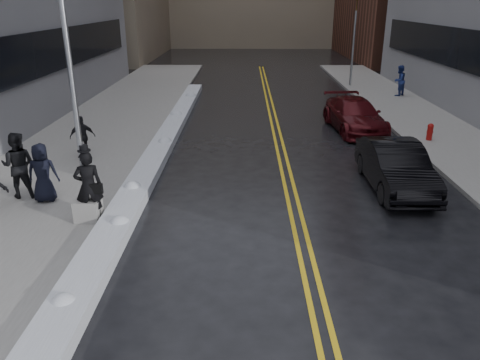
{
  "coord_description": "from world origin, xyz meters",
  "views": [
    {
      "loc": [
        1.0,
        -9.65,
        5.82
      ],
      "look_at": [
        0.88,
        2.07,
        1.3
      ],
      "focal_mm": 35.0,
      "sensor_mm": 36.0,
      "label": 1
    }
  ],
  "objects_px": {
    "pedestrian_east": "(399,81)",
    "car_black": "(396,167)",
    "lamppost": "(79,136)",
    "traffic_signal": "(354,38)",
    "pedestrian_b": "(18,165)",
    "fire_hydrant": "(430,131)",
    "car_maroon": "(355,115)",
    "pedestrian_c": "(43,173)",
    "pedestrian_d": "(83,137)",
    "pedestrian_fedora": "(88,186)"
  },
  "relations": [
    {
      "from": "pedestrian_c",
      "to": "pedestrian_d",
      "type": "relative_size",
      "value": 1.12
    },
    {
      "from": "pedestrian_c",
      "to": "pedestrian_east",
      "type": "relative_size",
      "value": 0.95
    },
    {
      "from": "car_maroon",
      "to": "pedestrian_c",
      "type": "bearing_deg",
      "value": -146.96
    },
    {
      "from": "lamppost",
      "to": "car_black",
      "type": "bearing_deg",
      "value": 16.5
    },
    {
      "from": "pedestrian_fedora",
      "to": "pedestrian_b",
      "type": "relative_size",
      "value": 0.98
    },
    {
      "from": "fire_hydrant",
      "to": "car_black",
      "type": "height_order",
      "value": "car_black"
    },
    {
      "from": "fire_hydrant",
      "to": "pedestrian_d",
      "type": "bearing_deg",
      "value": -170.09
    },
    {
      "from": "pedestrian_east",
      "to": "car_black",
      "type": "relative_size",
      "value": 0.41
    },
    {
      "from": "pedestrian_east",
      "to": "car_black",
      "type": "distance_m",
      "value": 16.08
    },
    {
      "from": "fire_hydrant",
      "to": "pedestrian_b",
      "type": "height_order",
      "value": "pedestrian_b"
    },
    {
      "from": "car_black",
      "to": "car_maroon",
      "type": "distance_m",
      "value": 7.37
    },
    {
      "from": "lamppost",
      "to": "pedestrian_c",
      "type": "distance_m",
      "value": 2.58
    },
    {
      "from": "pedestrian_fedora",
      "to": "traffic_signal",
      "type": "bearing_deg",
      "value": -135.55
    },
    {
      "from": "traffic_signal",
      "to": "car_black",
      "type": "height_order",
      "value": "traffic_signal"
    },
    {
      "from": "fire_hydrant",
      "to": "pedestrian_d",
      "type": "height_order",
      "value": "pedestrian_d"
    },
    {
      "from": "lamppost",
      "to": "pedestrian_east",
      "type": "distance_m",
      "value": 22.91
    },
    {
      "from": "car_black",
      "to": "car_maroon",
      "type": "relative_size",
      "value": 0.91
    },
    {
      "from": "pedestrian_fedora",
      "to": "car_maroon",
      "type": "xyz_separation_m",
      "value": [
        9.39,
        10.14,
        -0.4
      ]
    },
    {
      "from": "fire_hydrant",
      "to": "traffic_signal",
      "type": "height_order",
      "value": "traffic_signal"
    },
    {
      "from": "traffic_signal",
      "to": "pedestrian_b",
      "type": "relative_size",
      "value": 2.96
    },
    {
      "from": "pedestrian_east",
      "to": "car_maroon",
      "type": "height_order",
      "value": "pedestrian_east"
    },
    {
      "from": "car_black",
      "to": "lamppost",
      "type": "bearing_deg",
      "value": -163.78
    },
    {
      "from": "pedestrian_fedora",
      "to": "pedestrian_b",
      "type": "height_order",
      "value": "pedestrian_b"
    },
    {
      "from": "pedestrian_c",
      "to": "pedestrian_d",
      "type": "bearing_deg",
      "value": -94.42
    },
    {
      "from": "lamppost",
      "to": "car_black",
      "type": "distance_m",
      "value": 9.77
    },
    {
      "from": "traffic_signal",
      "to": "pedestrian_d",
      "type": "xyz_separation_m",
      "value": [
        -13.7,
        -16.48,
        -2.45
      ]
    },
    {
      "from": "pedestrian_fedora",
      "to": "pedestrian_east",
      "type": "height_order",
      "value": "pedestrian_fedora"
    },
    {
      "from": "lamppost",
      "to": "traffic_signal",
      "type": "height_order",
      "value": "lamppost"
    },
    {
      "from": "pedestrian_c",
      "to": "pedestrian_d",
      "type": "xyz_separation_m",
      "value": [
        -0.21,
        4.26,
        -0.09
      ]
    },
    {
      "from": "fire_hydrant",
      "to": "pedestrian_fedora",
      "type": "relative_size",
      "value": 0.37
    },
    {
      "from": "pedestrian_fedora",
      "to": "pedestrian_c",
      "type": "height_order",
      "value": "pedestrian_fedora"
    },
    {
      "from": "traffic_signal",
      "to": "fire_hydrant",
      "type": "bearing_deg",
      "value": -87.95
    },
    {
      "from": "fire_hydrant",
      "to": "pedestrian_b",
      "type": "relative_size",
      "value": 0.36
    },
    {
      "from": "traffic_signal",
      "to": "pedestrian_d",
      "type": "relative_size",
      "value": 3.75
    },
    {
      "from": "pedestrian_fedora",
      "to": "pedestrian_d",
      "type": "xyz_separation_m",
      "value": [
        -2.0,
        5.56,
        -0.19
      ]
    },
    {
      "from": "pedestrian_fedora",
      "to": "pedestrian_d",
      "type": "distance_m",
      "value": 5.91
    },
    {
      "from": "lamppost",
      "to": "pedestrian_east",
      "type": "height_order",
      "value": "lamppost"
    },
    {
      "from": "pedestrian_east",
      "to": "car_maroon",
      "type": "relative_size",
      "value": 0.37
    },
    {
      "from": "pedestrian_fedora",
      "to": "car_maroon",
      "type": "height_order",
      "value": "pedestrian_fedora"
    },
    {
      "from": "fire_hydrant",
      "to": "pedestrian_fedora",
      "type": "distance_m",
      "value": 14.62
    },
    {
      "from": "fire_hydrant",
      "to": "pedestrian_d",
      "type": "relative_size",
      "value": 0.46
    },
    {
      "from": "lamppost",
      "to": "pedestrian_fedora",
      "type": "distance_m",
      "value": 1.39
    },
    {
      "from": "pedestrian_b",
      "to": "pedestrian_c",
      "type": "distance_m",
      "value": 0.93
    },
    {
      "from": "lamppost",
      "to": "car_maroon",
      "type": "bearing_deg",
      "value": 46.77
    },
    {
      "from": "pedestrian_b",
      "to": "pedestrian_east",
      "type": "distance_m",
      "value": 23.34
    },
    {
      "from": "traffic_signal",
      "to": "pedestrian_b",
      "type": "xyz_separation_m",
      "value": [
        -14.34,
        -20.4,
        -2.24
      ]
    },
    {
      "from": "pedestrian_b",
      "to": "pedestrian_c",
      "type": "xyz_separation_m",
      "value": [
        0.85,
        -0.34,
        -0.12
      ]
    },
    {
      "from": "pedestrian_fedora",
      "to": "pedestrian_c",
      "type": "xyz_separation_m",
      "value": [
        -1.79,
        1.31,
        -0.1
      ]
    },
    {
      "from": "pedestrian_fedora",
      "to": "fire_hydrant",
      "type": "bearing_deg",
      "value": -164.2
    },
    {
      "from": "fire_hydrant",
      "to": "traffic_signal",
      "type": "xyz_separation_m",
      "value": [
        -0.5,
        14.0,
        2.85
      ]
    }
  ]
}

